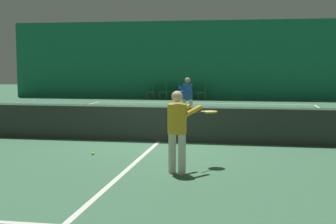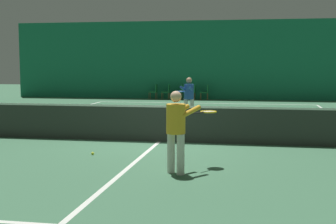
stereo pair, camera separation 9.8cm
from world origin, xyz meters
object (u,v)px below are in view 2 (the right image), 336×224
object	(u,v)px
tennis_net	(159,122)
player_far	(189,95)
player_near	(178,125)
tennis_ball	(93,153)
courtside_chair_2	(180,91)
courtside_chair_0	(154,91)
courtside_chair_4	(206,91)
courtside_chair_1	(167,91)
courtside_chair_3	(193,91)

from	to	relation	value
tennis_net	player_far	distance (m)	4.84
player_near	tennis_ball	size ratio (longest dim) A/B	23.25
player_far	courtside_chair_2	xyz separation A→B (m)	(-1.75, 9.27, -0.41)
player_near	player_far	world-z (taller)	player_near
player_near	courtside_chair_0	distance (m)	17.92
courtside_chair_2	courtside_chair_4	xyz separation A→B (m)	(1.45, 0.00, 0.00)
courtside_chair_0	courtside_chair_1	xyz separation A→B (m)	(0.73, 0.00, 0.00)
courtside_chair_0	courtside_chair_4	distance (m)	2.91
player_near	tennis_ball	bearing A→B (deg)	90.62
courtside_chair_1	tennis_ball	bearing A→B (deg)	4.40
tennis_ball	courtside_chair_1	bearing A→B (deg)	94.40
player_far	tennis_ball	size ratio (longest dim) A/B	23.13
courtside_chair_3	courtside_chair_4	distance (m)	0.73
courtside_chair_0	tennis_ball	world-z (taller)	courtside_chair_0
courtside_chair_3	tennis_ball	size ratio (longest dim) A/B	12.73
player_near	player_far	bearing A→B (deg)	39.80
tennis_net	player_far	world-z (taller)	player_far
player_far	tennis_ball	xyz separation A→B (m)	(-1.24, -6.79, -0.86)
courtside_chair_1	courtside_chair_4	distance (m)	2.18
player_near	courtside_chair_4	size ratio (longest dim) A/B	1.83
player_near	courtside_chair_2	world-z (taller)	player_near
player_far	courtside_chair_4	bearing A→B (deg)	-167.56
player_far	courtside_chair_4	distance (m)	9.28
player_near	courtside_chair_3	distance (m)	17.55
courtside_chair_2	courtside_chair_3	size ratio (longest dim) A/B	1.00
player_far	courtside_chair_4	xyz separation A→B (m)	(-0.29, 9.27, -0.41)
tennis_net	courtside_chair_2	distance (m)	14.19
tennis_net	player_near	bearing A→B (deg)	-73.12
tennis_net	tennis_ball	size ratio (longest dim) A/B	181.82
courtside_chair_3	player_near	bearing A→B (deg)	6.27
player_far	player_near	bearing A→B (deg)	16.91
player_near	courtside_chair_4	world-z (taller)	player_near
player_far	courtside_chair_1	bearing A→B (deg)	-154.43
courtside_chair_0	courtside_chair_1	size ratio (longest dim) A/B	1.00
courtside_chair_1	courtside_chair_3	size ratio (longest dim) A/B	1.00
player_far	tennis_ball	bearing A→B (deg)	0.32
tennis_net	courtside_chair_1	xyz separation A→B (m)	(-2.35, 14.09, -0.03)
player_near	courtside_chair_1	world-z (taller)	player_near
courtside_chair_1	tennis_ball	xyz separation A→B (m)	(1.24, -16.06, -0.45)
tennis_ball	player_far	bearing A→B (deg)	79.68
tennis_net	courtside_chair_1	bearing A→B (deg)	99.48
player_near	courtside_chair_4	xyz separation A→B (m)	(-1.19, 17.44, -0.41)
courtside_chair_1	player_far	bearing A→B (deg)	14.93
courtside_chair_0	courtside_chair_1	world-z (taller)	same
courtside_chair_4	player_near	bearing A→B (deg)	3.90
courtside_chair_0	courtside_chair_2	xyz separation A→B (m)	(1.45, 0.00, 0.00)
tennis_net	courtside_chair_2	world-z (taller)	tennis_net
player_near	courtside_chair_1	xyz separation A→B (m)	(-3.37, 17.44, -0.41)
courtside_chair_3	courtside_chair_2	bearing A→B (deg)	-90.00
courtside_chair_0	tennis_ball	bearing A→B (deg)	6.97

